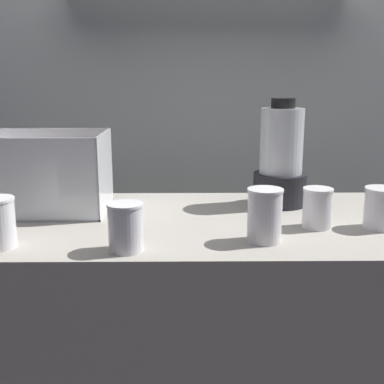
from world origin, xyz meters
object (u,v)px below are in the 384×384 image
(juice_cup_mango_left, at_px, (126,230))
(juice_cup_pomegranate_far_right, at_px, (381,210))
(carrot_display_bin, at_px, (48,187))
(blender_pitcher, at_px, (281,161))
(juice_cup_mango_right, at_px, (317,210))
(juice_cup_pomegranate_middle, at_px, (265,218))

(juice_cup_mango_left, relative_size, juice_cup_pomegranate_far_right, 1.03)
(carrot_display_bin, distance_m, juice_cup_mango_left, 0.45)
(blender_pitcher, relative_size, juice_cup_mango_right, 3.07)
(juice_cup_mango_left, height_order, juice_cup_mango_right, juice_cup_mango_left)
(blender_pitcher, height_order, juice_cup_pomegranate_far_right, blender_pitcher)
(juice_cup_pomegranate_middle, xyz_separation_m, juice_cup_mango_right, (0.16, 0.11, -0.01))
(juice_cup_pomegranate_far_right, bearing_deg, juice_cup_mango_right, 177.29)
(carrot_display_bin, bearing_deg, juice_cup_pomegranate_far_right, -11.46)
(blender_pitcher, distance_m, juice_cup_pomegranate_far_right, 0.35)
(carrot_display_bin, relative_size, juice_cup_pomegranate_middle, 2.72)
(juice_cup_pomegranate_far_right, bearing_deg, blender_pitcher, 131.67)
(blender_pitcher, bearing_deg, carrot_display_bin, -174.97)
(blender_pitcher, height_order, juice_cup_mango_left, blender_pitcher)
(juice_cup_mango_right, xyz_separation_m, juice_cup_pomegranate_far_right, (0.17, -0.01, 0.00))
(carrot_display_bin, xyz_separation_m, blender_pitcher, (0.70, 0.06, 0.07))
(carrot_display_bin, bearing_deg, juice_cup_mango_right, -13.33)
(blender_pitcher, xyz_separation_m, juice_cup_mango_left, (-0.43, -0.42, -0.09))
(blender_pitcher, bearing_deg, juice_cup_mango_left, -136.11)
(juice_cup_mango_right, distance_m, juice_cup_pomegranate_far_right, 0.17)
(juice_cup_mango_left, bearing_deg, juice_cup_pomegranate_middle, 10.70)
(blender_pitcher, xyz_separation_m, juice_cup_pomegranate_middle, (-0.10, -0.35, -0.08))
(juice_cup_pomegranate_far_right, bearing_deg, juice_cup_pomegranate_middle, -162.39)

